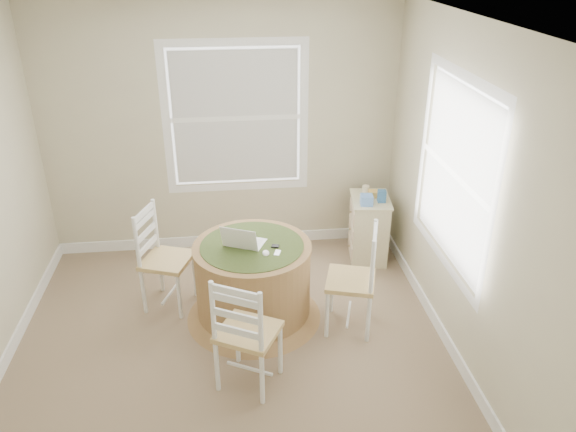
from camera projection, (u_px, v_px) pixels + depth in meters
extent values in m
cube|color=#8D7359|center=(232.00, 350.00, 4.67)|extent=(3.60, 3.60, 0.02)
cube|color=white|center=(213.00, 20.00, 3.51)|extent=(3.60, 3.60, 0.02)
cube|color=beige|center=(222.00, 132.00, 5.70)|extent=(3.60, 0.02, 2.60)
cube|color=beige|center=(228.00, 384.00, 2.48)|extent=(3.60, 0.02, 2.60)
cube|color=beige|center=(462.00, 197.00, 4.27)|extent=(0.02, 3.60, 2.60)
cube|color=white|center=(227.00, 240.00, 6.23)|extent=(3.60, 0.02, 0.12)
cube|color=white|center=(6.00, 360.00, 4.46)|extent=(0.02, 3.60, 0.12)
cube|color=white|center=(440.00, 328.00, 4.82)|extent=(0.02, 3.60, 0.12)
cylinder|color=#8E643F|center=(253.00, 279.00, 4.91)|extent=(1.00, 1.00, 0.65)
cone|color=#8E643F|center=(254.00, 312.00, 5.07)|extent=(1.20, 1.20, 0.07)
cylinder|color=#8E643F|center=(252.00, 247.00, 4.77)|extent=(1.02, 1.02, 0.03)
cylinder|color=#3D5023|center=(252.00, 246.00, 4.76)|extent=(0.88, 0.88, 0.01)
cone|color=#3D5023|center=(252.00, 251.00, 4.78)|extent=(0.98, 0.98, 0.10)
cube|color=white|center=(246.00, 243.00, 4.80)|extent=(0.38, 0.33, 0.02)
cube|color=silver|center=(245.00, 242.00, 4.79)|extent=(0.29, 0.22, 0.00)
cube|color=black|center=(239.00, 239.00, 4.63)|extent=(0.31, 0.19, 0.21)
ellipsoid|color=white|center=(266.00, 253.00, 4.63)|extent=(0.08, 0.11, 0.03)
cube|color=#B7BABF|center=(277.00, 253.00, 4.64)|extent=(0.07, 0.10, 0.02)
cube|color=black|center=(275.00, 247.00, 4.73)|extent=(0.07, 0.07, 0.02)
cube|color=beige|center=(369.00, 229.00, 5.87)|extent=(0.42, 0.53, 0.67)
cube|color=beige|center=(371.00, 199.00, 5.72)|extent=(0.45, 0.57, 0.02)
cube|color=beige|center=(352.00, 246.00, 5.96)|extent=(0.06, 0.42, 0.14)
cube|color=beige|center=(353.00, 229.00, 5.87)|extent=(0.06, 0.42, 0.14)
cube|color=beige|center=(354.00, 212.00, 5.78)|extent=(0.06, 0.42, 0.14)
cube|color=#5E8DD8|center=(367.00, 199.00, 5.58)|extent=(0.13, 0.13, 0.10)
cube|color=#E3B150|center=(375.00, 194.00, 5.74)|extent=(0.16, 0.12, 0.06)
cube|color=#2F5E8E|center=(381.00, 196.00, 5.63)|extent=(0.09, 0.09, 0.12)
cylinder|color=beige|center=(366.00, 190.00, 5.79)|extent=(0.07, 0.07, 0.09)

